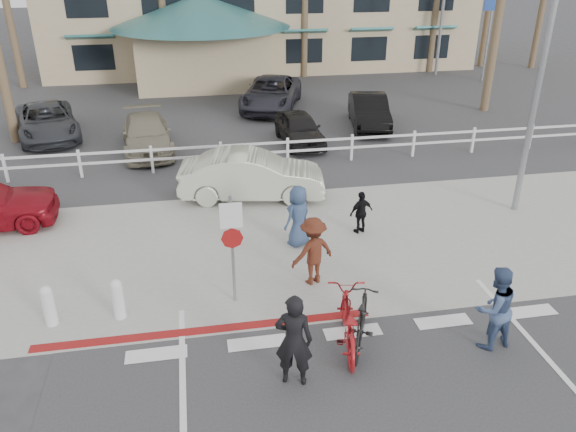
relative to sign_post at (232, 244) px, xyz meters
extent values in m
plane|color=#333335|center=(2.30, -2.20, -1.45)|extent=(140.00, 140.00, 0.00)
cube|color=#333335|center=(2.30, -4.20, -1.45)|extent=(12.00, 16.00, 0.01)
cube|color=gray|center=(2.30, 2.30, -1.44)|extent=(22.00, 7.00, 0.01)
cube|color=#333335|center=(2.30, 6.30, -1.45)|extent=(40.00, 5.00, 0.01)
cube|color=#333335|center=(2.30, 15.80, -1.45)|extent=(50.00, 16.00, 0.01)
cube|color=maroon|center=(-0.70, -1.00, -1.44)|extent=(7.00, 0.25, 0.02)
imported|color=maroon|center=(2.06, -1.96, -0.88)|extent=(1.13, 2.26, 1.13)
imported|color=black|center=(0.82, -2.79, -0.51)|extent=(0.78, 0.63, 1.88)
imported|color=black|center=(2.34, -1.99, -0.89)|extent=(1.22, 1.93, 1.12)
imported|color=#3D5178|center=(4.87, -2.46, -0.56)|extent=(0.97, 0.81, 1.79)
imported|color=#4C2012|center=(1.89, 0.44, -0.61)|extent=(1.24, 0.98, 1.69)
imported|color=black|center=(3.75, 2.69, -0.83)|extent=(0.78, 0.51, 1.23)
imported|color=navy|center=(1.91, 2.33, -0.61)|extent=(0.98, 0.91, 1.68)
imported|color=beige|center=(1.08, 5.61, -0.71)|extent=(4.69, 2.26, 1.48)
imported|color=#2F3137|center=(-6.48, 13.19, -0.77)|extent=(3.46, 5.30, 1.36)
imported|color=gray|center=(-2.37, 10.80, -0.80)|extent=(2.26, 4.62, 1.29)
imported|color=black|center=(3.59, 10.56, -0.83)|extent=(1.70, 3.74, 1.24)
imported|color=black|center=(7.00, 12.22, -0.75)|extent=(2.22, 4.42, 1.39)
imported|color=#26252E|center=(3.28, 16.04, -0.72)|extent=(3.94, 5.76, 1.46)
camera|label=1|loc=(-0.69, -10.63, 5.85)|focal=35.00mm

